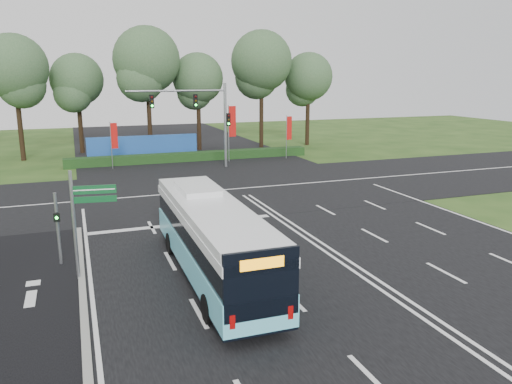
{
  "coord_description": "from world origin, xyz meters",
  "views": [
    {
      "loc": [
        -9.96,
        -19.6,
        7.56
      ],
      "look_at": [
        -2.05,
        2.0,
        2.19
      ],
      "focal_mm": 35.0,
      "sensor_mm": 36.0,
      "label": 1
    }
  ],
  "objects": [
    {
      "name": "banner_flag_right",
      "position": [
        8.74,
        22.71,
        2.64
      ],
      "size": [
        0.59,
        0.15,
        4.02
      ],
      "rotation": [
        0.0,
        0.0,
        0.18
      ],
      "color": "gray",
      "rests_on": "ground"
    },
    {
      "name": "road_main",
      "position": [
        0.0,
        0.0,
        0.02
      ],
      "size": [
        20.0,
        120.0,
        0.04
      ],
      "primitive_type": "cube",
      "color": "black",
      "rests_on": "ground"
    },
    {
      "name": "eucalyptus_row",
      "position": [
        -3.06,
        30.97,
        8.23
      ],
      "size": [
        41.77,
        8.86,
        12.24
      ],
      "color": "black",
      "rests_on": "ground"
    },
    {
      "name": "pedestrian_signal",
      "position": [
        -10.85,
        1.13,
        1.66
      ],
      "size": [
        0.25,
        0.4,
        3.04
      ],
      "rotation": [
        0.0,
        0.0,
        0.06
      ],
      "color": "gray",
      "rests_on": "ground"
    },
    {
      "name": "traffic_light_gantry",
      "position": [
        0.21,
        20.5,
        4.66
      ],
      "size": [
        8.41,
        0.28,
        7.0
      ],
      "color": "gray",
      "rests_on": "ground"
    },
    {
      "name": "ground",
      "position": [
        0.0,
        0.0,
        0.0
      ],
      "size": [
        120.0,
        120.0,
        0.0
      ],
      "primitive_type": "plane",
      "color": "#254517",
      "rests_on": "ground"
    },
    {
      "name": "blue_hoarding",
      "position": [
        -4.0,
        27.0,
        1.1
      ],
      "size": [
        10.0,
        0.3,
        2.2
      ],
      "primitive_type": "cube",
      "color": "#1D4EA0",
      "rests_on": "ground"
    },
    {
      "name": "kerb_strip",
      "position": [
        -10.1,
        -3.0,
        0.06
      ],
      "size": [
        0.25,
        18.0,
        0.12
      ],
      "primitive_type": "cube",
      "color": "gray",
      "rests_on": "ground"
    },
    {
      "name": "bike_path",
      "position": [
        -12.5,
        -3.0,
        0.03
      ],
      "size": [
        5.0,
        18.0,
        0.06
      ],
      "primitive_type": "cube",
      "color": "black",
      "rests_on": "ground"
    },
    {
      "name": "city_bus",
      "position": [
        -5.36,
        -2.21,
        1.59
      ],
      "size": [
        2.45,
        10.99,
        3.15
      ],
      "rotation": [
        0.0,
        0.0,
        -0.01
      ],
      "color": "#67D8F0",
      "rests_on": "ground"
    },
    {
      "name": "hedge",
      "position": [
        0.0,
        24.5,
        0.4
      ],
      "size": [
        22.0,
        1.2,
        0.8
      ],
      "primitive_type": "cube",
      "color": "#163412",
      "rests_on": "ground"
    },
    {
      "name": "street_sign",
      "position": [
        -9.86,
        -0.71,
        2.64
      ],
      "size": [
        1.63,
        0.31,
        4.22
      ],
      "rotation": [
        0.0,
        0.0,
        -0.14
      ],
      "color": "gray",
      "rests_on": "ground"
    },
    {
      "name": "banner_flag_mid",
      "position": [
        3.29,
        22.99,
        3.28
      ],
      "size": [
        0.75,
        0.13,
        5.07
      ],
      "rotation": [
        0.0,
        0.0,
        0.1
      ],
      "color": "gray",
      "rests_on": "ground"
    },
    {
      "name": "road_cross",
      "position": [
        0.0,
        12.0,
        0.03
      ],
      "size": [
        120.0,
        14.0,
        0.05
      ],
      "primitive_type": "cube",
      "color": "black",
      "rests_on": "ground"
    },
    {
      "name": "banner_flag_left",
      "position": [
        -6.92,
        22.58,
        2.58
      ],
      "size": [
        0.58,
        0.12,
        3.92
      ],
      "rotation": [
        0.0,
        0.0,
        0.13
      ],
      "color": "gray",
      "rests_on": "ground"
    }
  ]
}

